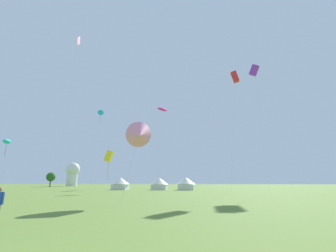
% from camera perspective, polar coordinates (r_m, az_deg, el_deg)
% --- Properties ---
extents(kite_cyan_parafoil, '(3.60, 3.95, 9.62)m').
position_cam_1_polar(kite_cyan_parafoil, '(51.80, -34.42, -3.11)').
color(kite_cyan_parafoil, '#1EB7CC').
rests_on(kite_cyan_parafoil, ground).
extents(kite_magenta_parafoil, '(3.27, 3.63, 22.22)m').
position_cam_1_polar(kite_magenta_parafoil, '(66.03, -1.36, 4.02)').
color(kite_magenta_parafoil, '#E02DA3').
rests_on(kite_magenta_parafoil, ground).
extents(kite_pink_diamond, '(1.30, 2.40, 31.23)m').
position_cam_1_polar(kite_pink_diamond, '(54.13, -20.91, 18.18)').
color(kite_pink_diamond, pink).
rests_on(kite_pink_diamond, ground).
extents(kite_pink_delta, '(3.41, 3.50, 8.08)m').
position_cam_1_polar(kite_pink_delta, '(23.74, -6.98, -2.15)').
color(kite_pink_delta, pink).
rests_on(kite_pink_delta, ground).
extents(kite_purple_box, '(2.80, 3.46, 32.82)m').
position_cam_1_polar(kite_purple_box, '(69.29, 20.11, 12.53)').
color(kite_purple_box, purple).
rests_on(kite_purple_box, ground).
extents(kite_red_box, '(3.22, 1.47, 23.86)m').
position_cam_1_polar(kite_red_box, '(50.62, 15.88, 11.33)').
color(kite_red_box, red).
rests_on(kite_red_box, ground).
extents(kite_cyan_delta, '(2.13, 3.14, 20.67)m').
position_cam_1_polar(kite_cyan_delta, '(65.82, -16.04, 2.89)').
color(kite_cyan_delta, '#1EB7CC').
rests_on(kite_cyan_delta, ground).
extents(kite_yellow_box, '(3.31, 2.05, 10.28)m').
position_cam_1_polar(kite_yellow_box, '(66.05, -14.13, -7.12)').
color(kite_yellow_box, yellow).
rests_on(kite_yellow_box, ground).
extents(festival_tent_center, '(4.59, 4.59, 2.99)m').
position_cam_1_polar(festival_tent_center, '(62.58, -11.44, -13.36)').
color(festival_tent_center, white).
rests_on(festival_tent_center, ground).
extents(festival_tent_right, '(4.48, 4.48, 2.91)m').
position_cam_1_polar(festival_tent_right, '(60.18, -2.14, -13.66)').
color(festival_tent_right, white).
rests_on(festival_tent_right, ground).
extents(festival_tent_left, '(4.65, 4.65, 3.02)m').
position_cam_1_polar(festival_tent_left, '(59.47, 4.35, -13.58)').
color(festival_tent_left, white).
rests_on(festival_tent_left, ground).
extents(observatory_dome, '(6.40, 6.40, 10.80)m').
position_cam_1_polar(observatory_dome, '(120.77, -22.12, -10.46)').
color(observatory_dome, white).
rests_on(observatory_dome, ground).
extents(tree_distant_left, '(3.43, 3.43, 5.52)m').
position_cam_1_polar(tree_distant_left, '(104.10, -26.48, -10.97)').
color(tree_distant_left, brown).
rests_on(tree_distant_left, ground).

